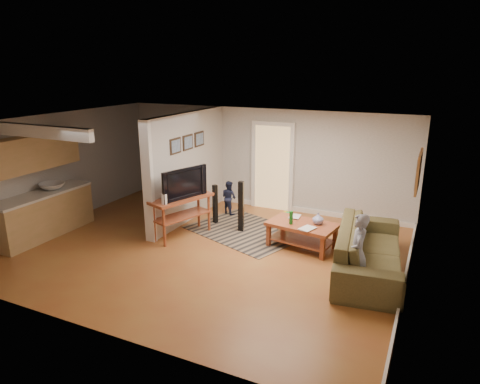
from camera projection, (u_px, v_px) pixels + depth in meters
name	position (u px, v px, depth m)	size (l,w,h in m)	color
ground	(204.00, 249.00, 8.48)	(7.50, 7.50, 0.00)	brown
room_shell	(168.00, 168.00, 8.87)	(7.54, 6.02, 2.52)	#A8A5A1
area_rug	(246.00, 231.00, 9.41)	(2.40, 1.75, 0.01)	black
sofa	(367.00, 270.00, 7.61)	(2.73, 1.07, 0.80)	#4A4425
coffee_table	(303.00, 229.00, 8.45)	(1.41, 0.96, 0.78)	brown
tv_console	(182.00, 201.00, 8.89)	(0.94, 1.47, 1.19)	brown
speaker_left	(241.00, 207.00, 9.26)	(0.11, 0.11, 1.12)	black
speaker_right	(215.00, 204.00, 9.77)	(0.09, 0.09, 0.91)	black
toy_basket	(288.00, 221.00, 9.47)	(0.48, 0.48, 0.43)	#A78748
child	(354.00, 289.00, 6.97)	(0.47, 0.31, 1.29)	gray
toddler	(229.00, 213.00, 10.52)	(0.40, 0.31, 0.82)	#1B1F38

